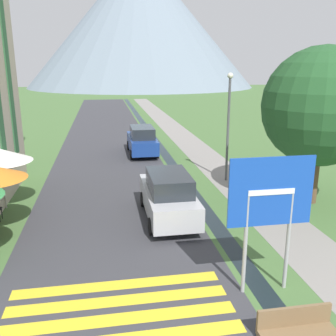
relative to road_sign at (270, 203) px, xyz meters
name	(u,v)px	position (x,y,z in m)	size (l,w,h in m)	color
ground_plane	(146,153)	(-1.24, 16.04, -2.41)	(160.00, 160.00, 0.00)	#476B38
road	(106,129)	(-3.74, 26.04, -2.41)	(6.40, 60.00, 0.01)	#38383D
footpath	(172,127)	(2.36, 26.04, -2.41)	(2.20, 60.00, 0.01)	gray
drainage_channel	(146,128)	(-0.04, 26.04, -2.41)	(0.60, 60.00, 0.00)	black
crosswalk_marking	(120,310)	(-3.74, -0.20, -2.40)	(5.44, 2.54, 0.01)	yellow
mountain_distant	(140,20)	(6.40, 93.28, 14.02)	(57.57, 57.57, 32.87)	slate
road_sign	(270,203)	(0.00, 0.00, 0.00)	(2.16, 0.11, 3.58)	#9E9EA3
parked_car_near	(168,196)	(-1.64, 5.08, -1.50)	(1.81, 4.37, 1.82)	#B2B2B7
parked_car_far	(142,140)	(-1.51, 15.82, -1.50)	(1.76, 4.42, 1.82)	navy
cafe_umbrella_rear_white	(0,155)	(-8.01, 7.25, -0.19)	(2.46, 2.46, 2.49)	#B7B2A8
streetlamp	(228,119)	(2.08, 9.39, 0.72)	(0.28, 0.28, 5.30)	#515156
tree_by_path	(322,107)	(4.66, 5.70, 1.64)	(4.76, 4.76, 6.43)	brown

